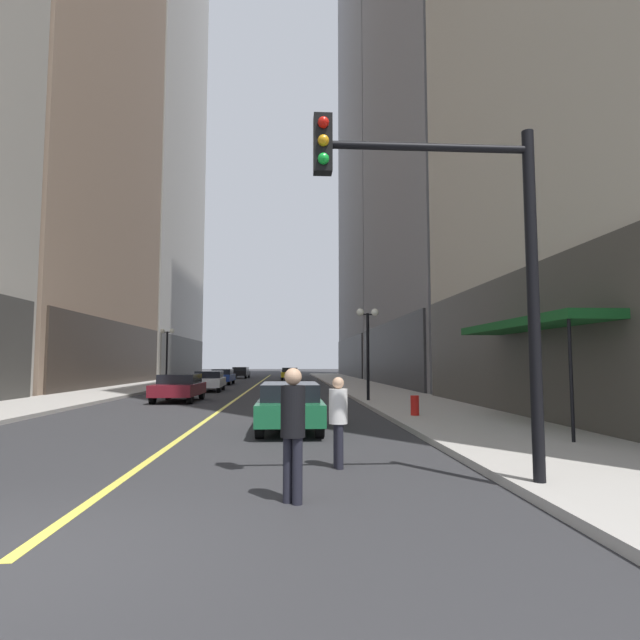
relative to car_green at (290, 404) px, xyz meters
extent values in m
plane|color=#2D2D30|center=(-2.75, 25.64, -0.72)|extent=(200.00, 200.00, 0.00)
cube|color=#ADA8A0|center=(-11.00, 25.64, -0.65)|extent=(4.50, 78.00, 0.15)
cube|color=#ADA8A0|center=(5.50, 25.64, -0.65)|extent=(4.50, 78.00, 0.15)
cube|color=#E5D64C|center=(-2.75, 25.64, -0.72)|extent=(0.16, 70.00, 0.01)
cube|color=#332A23|center=(-13.35, 25.14, 1.78)|extent=(0.50, 22.80, 5.00)
cube|color=#A8A399|center=(-20.04, 50.64, 33.72)|extent=(13.58, 26.00, 68.88)
cube|color=#3A3935|center=(-13.35, 50.64, 1.78)|extent=(0.50, 24.70, 5.00)
cube|color=#403C35|center=(7.85, 1.64, 1.78)|extent=(0.50, 20.90, 5.00)
cube|color=#2C2C2E|center=(7.85, 25.14, 1.78)|extent=(0.50, 22.80, 5.00)
cube|color=gray|center=(14.56, 50.64, 35.17)|extent=(13.62, 26.00, 71.78)
cube|color=#2C2C2E|center=(7.85, 50.64, 1.78)|extent=(0.50, 24.70, 5.00)
cube|color=#144C1E|center=(6.95, -0.20, 2.28)|extent=(1.60, 6.98, 0.24)
cylinder|color=black|center=(6.25, -3.54, 0.72)|extent=(0.08, 0.08, 2.88)
cube|color=#196038|center=(0.00, 0.07, -0.13)|extent=(1.77, 4.78, 0.55)
cube|color=black|center=(0.00, -0.17, 0.35)|extent=(1.55, 2.68, 0.50)
cylinder|color=black|center=(-0.75, 1.74, -0.40)|extent=(0.22, 0.64, 0.64)
cylinder|color=black|center=(0.76, 1.74, -0.40)|extent=(0.22, 0.64, 0.64)
cylinder|color=black|center=(-0.76, -1.60, -0.40)|extent=(0.22, 0.64, 0.64)
cylinder|color=black|center=(0.75, -1.60, -0.40)|extent=(0.22, 0.64, 0.64)
cube|color=maroon|center=(-5.37, 10.60, -0.13)|extent=(1.97, 4.23, 0.55)
cube|color=black|center=(-5.37, 10.81, 0.35)|extent=(1.72, 2.37, 0.50)
cylinder|color=black|center=(-4.53, 9.12, -0.40)|extent=(0.23, 0.64, 0.64)
cylinder|color=black|center=(-6.23, 9.13, -0.40)|extent=(0.23, 0.64, 0.64)
cylinder|color=black|center=(-4.51, 12.07, -0.40)|extent=(0.23, 0.64, 0.64)
cylinder|color=black|center=(-6.20, 12.08, -0.40)|extent=(0.23, 0.64, 0.64)
cube|color=silver|center=(-5.29, 19.39, -0.13)|extent=(2.00, 4.62, 0.55)
cube|color=black|center=(-5.30, 19.62, 0.35)|extent=(1.71, 2.61, 0.50)
cylinder|color=black|center=(-4.43, 17.82, -0.40)|extent=(0.24, 0.65, 0.64)
cylinder|color=black|center=(-6.03, 17.76, -0.40)|extent=(0.24, 0.65, 0.64)
cylinder|color=black|center=(-4.55, 21.01, -0.40)|extent=(0.24, 0.65, 0.64)
cylinder|color=black|center=(-6.14, 20.95, -0.40)|extent=(0.24, 0.65, 0.64)
cube|color=navy|center=(-5.69, 29.23, -0.13)|extent=(1.79, 4.33, 0.55)
cube|color=black|center=(-5.69, 29.44, 0.35)|extent=(1.56, 2.43, 0.50)
cylinder|color=black|center=(-4.94, 27.71, -0.40)|extent=(0.22, 0.64, 0.64)
cylinder|color=black|center=(-6.46, 27.72, -0.40)|extent=(0.22, 0.64, 0.64)
cylinder|color=black|center=(-4.92, 30.73, -0.40)|extent=(0.22, 0.64, 0.64)
cylinder|color=black|center=(-6.43, 30.74, -0.40)|extent=(0.22, 0.64, 0.64)
cube|color=yellow|center=(0.04, 40.00, -0.13)|extent=(1.95, 4.15, 0.55)
cube|color=black|center=(0.05, 39.80, 0.35)|extent=(1.67, 2.34, 0.50)
cylinder|color=black|center=(-0.79, 41.40, -0.40)|extent=(0.24, 0.65, 0.64)
cylinder|color=black|center=(0.78, 41.46, -0.40)|extent=(0.24, 0.65, 0.64)
cylinder|color=black|center=(-0.70, 38.54, -0.40)|extent=(0.24, 0.65, 0.64)
cylinder|color=black|center=(0.87, 38.60, -0.40)|extent=(0.24, 0.65, 0.64)
cube|color=black|center=(-5.79, 46.62, -0.13)|extent=(2.04, 4.68, 0.55)
cube|color=black|center=(-5.78, 46.85, 0.35)|extent=(1.74, 2.64, 0.50)
cylinder|color=black|center=(-5.03, 44.98, -0.40)|extent=(0.24, 0.65, 0.64)
cylinder|color=black|center=(-6.66, 45.04, -0.40)|extent=(0.24, 0.65, 0.64)
cylinder|color=black|center=(-4.92, 48.21, -0.40)|extent=(0.24, 0.65, 0.64)
cylinder|color=black|center=(-6.55, 48.27, -0.40)|extent=(0.24, 0.65, 0.64)
cylinder|color=black|center=(0.88, -5.32, -0.32)|extent=(0.14, 0.14, 0.79)
cylinder|color=black|center=(0.85, -5.16, -0.32)|extent=(0.14, 0.14, 0.79)
cylinder|color=silver|center=(0.86, -5.24, 0.39)|extent=(0.39, 0.39, 0.63)
sphere|color=tan|center=(0.86, -5.24, 0.81)|extent=(0.22, 0.22, 0.22)
cylinder|color=black|center=(0.08, -7.52, -0.28)|extent=(0.14, 0.14, 0.89)
cylinder|color=black|center=(-0.05, -7.43, -0.28)|extent=(0.14, 0.14, 0.89)
cylinder|color=black|center=(0.02, -7.48, 0.52)|extent=(0.48, 0.48, 0.70)
sphere|color=tan|center=(0.02, -7.48, 0.99)|extent=(0.24, 0.24, 0.24)
cylinder|color=black|center=(3.65, -7.12, 2.03)|extent=(0.18, 0.18, 5.50)
cylinder|color=black|center=(2.05, -7.12, 4.48)|extent=(3.20, 0.12, 0.12)
cube|color=black|center=(0.45, -7.12, 4.48)|extent=(0.28, 0.24, 0.90)
sphere|color=red|center=(0.45, -7.26, 4.76)|extent=(0.17, 0.17, 0.17)
sphere|color=orange|center=(0.45, -7.26, 4.48)|extent=(0.17, 0.17, 0.17)
sphere|color=green|center=(0.45, -7.26, 4.20)|extent=(0.17, 0.17, 0.17)
cylinder|color=black|center=(-9.15, 23.95, 1.38)|extent=(0.14, 0.14, 4.20)
cylinder|color=black|center=(-9.15, 23.95, 3.43)|extent=(0.80, 0.06, 0.06)
sphere|color=white|center=(-9.50, 23.95, 3.53)|extent=(0.36, 0.36, 0.36)
sphere|color=white|center=(-8.80, 23.95, 3.53)|extent=(0.36, 0.36, 0.36)
cylinder|color=black|center=(3.65, 8.95, 1.38)|extent=(0.14, 0.14, 4.20)
cylinder|color=black|center=(3.65, 8.95, 3.43)|extent=(0.80, 0.06, 0.06)
sphere|color=white|center=(3.30, 8.95, 3.53)|extent=(0.36, 0.36, 0.36)
sphere|color=white|center=(4.00, 8.95, 3.53)|extent=(0.36, 0.36, 0.36)
cylinder|color=red|center=(4.15, 2.22, -0.32)|extent=(0.28, 0.28, 0.80)
camera|label=1|loc=(-0.04, -14.50, 1.19)|focal=28.36mm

